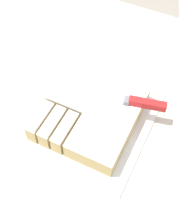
# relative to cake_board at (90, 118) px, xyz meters

# --- Properties ---
(ground_plane) EXTENTS (8.00, 8.00, 0.00)m
(ground_plane) POSITION_rel_cake_board_xyz_m (0.01, 0.03, -0.96)
(ground_plane) COLOR #9E9384
(countertop) EXTENTS (1.40, 1.10, 0.96)m
(countertop) POSITION_rel_cake_board_xyz_m (0.01, 0.03, -0.48)
(countertop) COLOR beige
(countertop) RESTS_ON ground_plane
(cake_board) EXTENTS (0.36, 0.38, 0.01)m
(cake_board) POSITION_rel_cake_board_xyz_m (0.00, 0.00, 0.00)
(cake_board) COLOR white
(cake_board) RESTS_ON countertop
(cake) EXTENTS (0.27, 0.29, 0.06)m
(cake) POSITION_rel_cake_board_xyz_m (0.00, 0.00, 0.03)
(cake) COLOR tan
(cake) RESTS_ON cake_board
(knife) EXTENTS (0.30, 0.09, 0.02)m
(knife) POSITION_rel_cake_board_xyz_m (0.11, 0.06, 0.07)
(knife) COLOR silver
(knife) RESTS_ON cake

